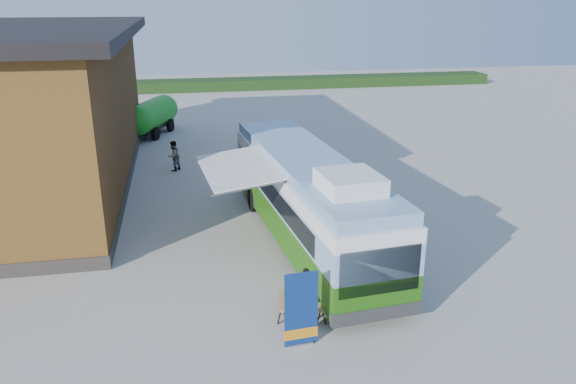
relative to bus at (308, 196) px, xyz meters
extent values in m
plane|color=#BCB7AD|center=(-0.55, -0.91, -1.85)|extent=(100.00, 100.00, 0.00)
cube|color=brown|center=(-11.05, 9.09, 1.65)|extent=(8.00, 20.00, 7.00)
cube|color=black|center=(-11.05, 9.09, 5.40)|extent=(9.60, 21.20, 0.50)
cube|color=#332D28|center=(-11.05, 9.09, -1.60)|extent=(8.10, 20.10, 0.50)
cube|color=#264419|center=(7.45, 37.09, -1.35)|extent=(40.00, 3.00, 1.00)
cube|color=#2F7613|center=(-0.01, 0.08, -0.91)|extent=(3.78, 12.72, 1.15)
cube|color=#7FA3C7|center=(-0.01, 0.08, 0.14)|extent=(3.78, 12.72, 0.94)
cube|color=black|center=(-1.35, 0.47, 0.14)|extent=(1.02, 10.40, 0.73)
cube|color=black|center=(1.23, 0.72, 0.14)|extent=(1.02, 10.40, 0.73)
cube|color=white|center=(-0.01, 0.08, 0.84)|extent=(3.78, 12.72, 0.47)
cube|color=#7FA3C7|center=(-0.01, 0.08, 1.29)|extent=(3.60, 12.50, 0.42)
cube|color=white|center=(0.37, -3.87, 1.76)|extent=(1.84, 2.03, 0.52)
cube|color=black|center=(0.58, -6.13, -0.02)|extent=(2.34, 0.28, 1.36)
cube|color=#2D2D2D|center=(0.58, -6.08, -1.32)|extent=(2.67, 0.45, 0.42)
cube|color=#2D2D2D|center=(-0.59, 6.23, -1.32)|extent=(2.67, 0.45, 0.42)
cylinder|color=black|center=(-0.79, -4.19, -1.32)|extent=(0.41, 1.07, 1.04)
cylinder|color=black|center=(1.57, -3.97, -1.32)|extent=(0.41, 1.07, 1.04)
cylinder|color=black|center=(-1.53, 3.60, -1.32)|extent=(0.41, 1.07, 1.04)
cylinder|color=black|center=(0.83, 3.83, -1.32)|extent=(0.41, 1.07, 1.04)
cube|color=white|center=(-2.32, 0.33, 0.93)|extent=(3.18, 4.69, 0.34)
cube|color=#A5A8AD|center=(-0.94, 0.46, 1.13)|extent=(0.60, 4.74, 0.15)
cylinder|color=#A5A8AD|center=(-2.14, -1.59, 0.83)|extent=(2.86, 0.32, 0.35)
cylinder|color=#A5A8AD|center=(-2.50, 2.25, 0.83)|extent=(2.86, 0.32, 0.35)
cube|color=navy|center=(-1.61, -6.38, -0.78)|extent=(0.90, 0.12, 2.13)
cube|color=orange|center=(-1.61, -6.38, -1.50)|extent=(0.92, 0.12, 0.30)
cube|color=#A5A8AD|center=(-1.61, -6.38, -1.81)|extent=(0.65, 0.24, 0.06)
cylinder|color=#A5A8AD|center=(-1.61, -6.36, -0.78)|extent=(0.03, 0.03, 2.13)
cube|color=tan|center=(-1.28, -4.95, -1.10)|extent=(0.74, 1.28, 0.04)
cube|color=tan|center=(-1.82, -4.83, -1.40)|extent=(0.50, 1.22, 0.04)
cube|color=tan|center=(-0.74, -5.06, -1.40)|extent=(0.50, 1.22, 0.04)
cube|color=black|center=(-1.56, -5.40, -1.48)|extent=(0.06, 0.06, 0.74)
cube|color=black|center=(-1.21, -5.47, -1.48)|extent=(0.06, 0.06, 0.74)
cube|color=black|center=(-1.35, -4.42, -1.48)|extent=(0.06, 0.06, 0.74)
cube|color=black|center=(-1.00, -4.50, -1.48)|extent=(0.06, 0.06, 0.74)
imported|color=#999999|center=(-0.60, 4.32, -1.04)|extent=(0.70, 0.67, 1.62)
imported|color=#999999|center=(-4.89, 10.25, -1.05)|extent=(0.96, 0.98, 1.60)
cylinder|color=#1B951B|center=(-6.25, 18.69, -0.44)|extent=(3.26, 4.55, 1.87)
sphere|color=#1B951B|center=(-7.01, 16.75, -0.44)|extent=(1.87, 1.87, 1.87)
sphere|color=#1B951B|center=(-5.50, 20.62, -0.44)|extent=(1.87, 1.87, 1.87)
cube|color=black|center=(-6.25, 18.69, -1.27)|extent=(2.75, 4.52, 0.21)
cube|color=black|center=(-7.24, 16.17, -1.33)|extent=(0.57, 1.21, 0.10)
cylinder|color=black|center=(-7.39, 17.79, -1.43)|extent=(0.55, 0.87, 0.83)
cylinder|color=black|center=(-6.03, 17.26, -1.43)|extent=(0.55, 0.87, 0.83)
cylinder|color=black|center=(-6.48, 20.11, -1.43)|extent=(0.55, 0.87, 0.83)
cylinder|color=black|center=(-5.12, 19.58, -1.43)|extent=(0.55, 0.87, 0.83)
camera|label=1|loc=(-4.35, -18.79, 6.89)|focal=35.00mm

